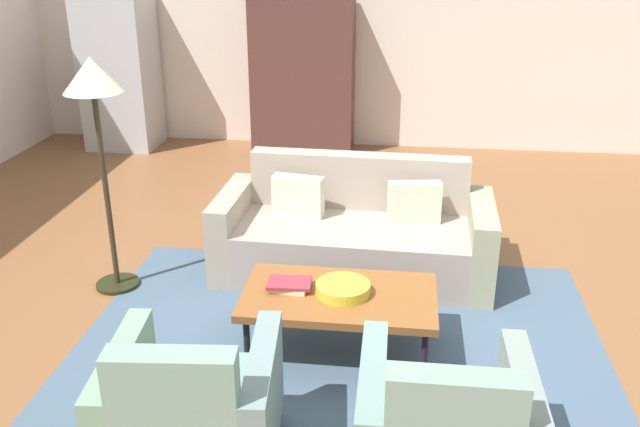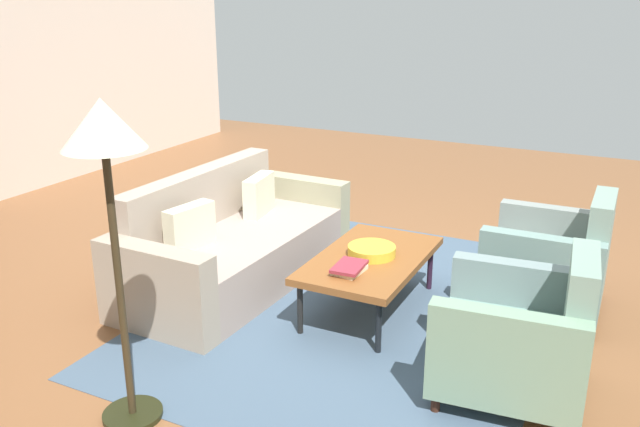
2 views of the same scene
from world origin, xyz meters
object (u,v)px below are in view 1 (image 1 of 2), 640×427
at_px(coffee_table, 339,299).
at_px(armchair_left, 191,417).
at_px(cabinet, 303,76).
at_px(couch, 355,234).
at_px(book_stack, 289,285).
at_px(fruit_bowl, 343,289).
at_px(floor_lamp, 94,98).
at_px(refrigerator, 120,71).

distance_m(coffee_table, armchair_left, 1.31).
bearing_deg(cabinet, coffee_table, -78.61).
distance_m(couch, book_stack, 1.22).
bearing_deg(cabinet, fruit_bowl, -78.34).
xyz_separation_m(cabinet, floor_lamp, (-0.88, -3.68, 0.54)).
bearing_deg(armchair_left, coffee_table, 57.74).
bearing_deg(book_stack, coffee_table, -3.96).
relative_size(armchair_left, cabinet, 0.49).
height_order(coffee_table, armchair_left, armchair_left).
xyz_separation_m(book_stack, floor_lamp, (-1.43, 0.63, 1.00)).
distance_m(couch, fruit_bowl, 1.20).
relative_size(couch, refrigerator, 1.15).
bearing_deg(refrigerator, fruit_bowl, -53.58).
bearing_deg(couch, refrigerator, -42.73).
bearing_deg(armchair_left, refrigerator, 109.64).
xyz_separation_m(fruit_bowl, floor_lamp, (-1.77, 0.65, 1.00)).
bearing_deg(couch, floor_lamp, 18.61).
relative_size(fruit_bowl, refrigerator, 0.18).
height_order(couch, cabinet, cabinet).
relative_size(book_stack, refrigerator, 0.15).
xyz_separation_m(coffee_table, armchair_left, (-0.59, -1.17, -0.03)).
height_order(book_stack, floor_lamp, floor_lamp).
xyz_separation_m(couch, refrigerator, (-3.10, 3.04, 0.64)).
bearing_deg(book_stack, floor_lamp, 156.18).
height_order(refrigerator, floor_lamp, refrigerator).
bearing_deg(refrigerator, coffee_table, -53.77).
bearing_deg(armchair_left, couch, 70.50).
relative_size(couch, book_stack, 7.55).
distance_m(armchair_left, cabinet, 5.53).
relative_size(book_stack, floor_lamp, 0.16).
relative_size(refrigerator, floor_lamp, 1.08).
distance_m(cabinet, refrigerator, 2.23).
relative_size(couch, armchair_left, 2.42).
distance_m(couch, coffee_table, 1.19).
relative_size(couch, coffee_table, 1.77).
xyz_separation_m(couch, floor_lamp, (-1.75, -0.53, 1.16)).
bearing_deg(fruit_bowl, coffee_table, -180.00).
distance_m(fruit_bowl, refrigerator, 5.28).
height_order(couch, fruit_bowl, couch).
height_order(book_stack, cabinet, cabinet).
bearing_deg(armchair_left, floor_lamp, 117.14).
distance_m(fruit_bowl, floor_lamp, 2.13).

